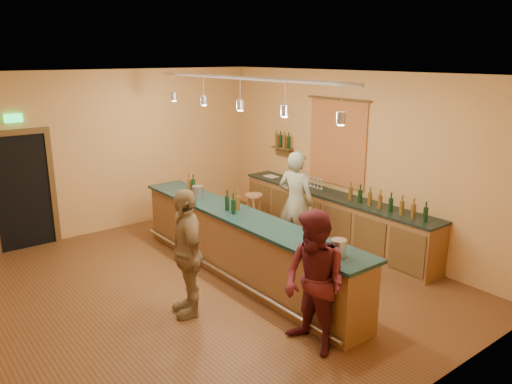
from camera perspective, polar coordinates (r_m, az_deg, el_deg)
floor at (r=7.87m, az=-5.66°, el=-10.79°), size 7.00×7.00×0.00m
ceiling at (r=7.07m, az=-6.36°, el=13.18°), size 6.50×7.00×0.02m
wall_back at (r=10.38m, az=-16.37°, el=4.43°), size 6.50×0.02×3.20m
wall_front at (r=4.86m, az=16.80°, el=-7.84°), size 6.50×0.02×3.20m
wall_right at (r=9.39m, az=11.07°, el=3.67°), size 0.02×7.00×3.20m
doorway at (r=9.97m, az=-25.17°, el=0.36°), size 1.15×0.09×2.48m
tapestry at (r=9.59m, az=9.26°, el=5.52°), size 0.03×1.40×1.60m
bottle_shelf at (r=10.64m, az=3.07°, el=5.65°), size 0.17×0.55×0.54m
back_counter at (r=9.59m, az=8.82°, el=-2.88°), size 0.60×4.55×1.27m
tasting_bar at (r=7.97m, az=-1.68°, el=-5.61°), size 0.73×5.10×1.38m
pendant_track at (r=7.46m, az=-1.83°, el=11.70°), size 0.11×4.60×0.50m
bartender at (r=8.93m, az=4.57°, el=-1.15°), size 0.66×0.79×1.85m
customer_a at (r=6.00m, az=6.69°, el=-10.27°), size 0.67×0.86×1.75m
customer_b at (r=6.83m, az=-7.92°, el=-6.87°), size 0.72×1.13×1.78m
bar_stool at (r=10.13m, az=-0.25°, el=-1.04°), size 0.36×0.36×0.74m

